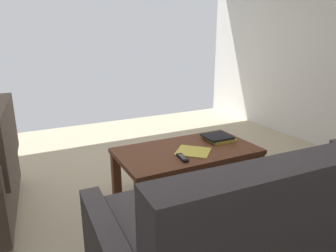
{
  "coord_description": "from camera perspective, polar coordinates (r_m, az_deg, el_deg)",
  "views": [
    {
      "loc": [
        0.89,
        2.27,
        1.38
      ],
      "look_at": [
        -0.04,
        0.45,
        0.77
      ],
      "focal_mm": 32.92,
      "sensor_mm": 36.0,
      "label": 1
    }
  ],
  "objects": [
    {
      "name": "coffee_table",
      "position": [
        2.65,
        3.52,
        -5.6
      ],
      "size": [
        1.18,
        0.65,
        0.44
      ],
      "color": "brown",
      "rests_on": "ground"
    },
    {
      "name": "tv_remote",
      "position": [
        2.42,
        2.68,
        -5.91
      ],
      "size": [
        0.07,
        0.16,
        0.02
      ],
      "color": "black",
      "rests_on": "coffee_table"
    },
    {
      "name": "ground_plane",
      "position": [
        2.8,
        -5.03,
        -13.06
      ],
      "size": [
        5.21,
        5.04,
        0.01
      ],
      "primitive_type": "cube",
      "color": "beige"
    },
    {
      "name": "book_stack",
      "position": [
        2.89,
        9.17,
        -2.09
      ],
      "size": [
        0.26,
        0.29,
        0.05
      ],
      "color": "#E0CC4C",
      "rests_on": "coffee_table"
    },
    {
      "name": "loose_magazine",
      "position": [
        2.57,
        4.7,
        -4.71
      ],
      "size": [
        0.36,
        0.36,
        0.01
      ],
      "primitive_type": "cube",
      "rotation": [
        0.0,
        0.0,
        3.94
      ],
      "color": "#E0CC4C",
      "rests_on": "coffee_table"
    },
    {
      "name": "sofa_main",
      "position": [
        1.86,
        20.47,
        -16.82
      ],
      "size": [
        2.0,
        0.86,
        0.91
      ],
      "color": "black",
      "rests_on": "ground"
    }
  ]
}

